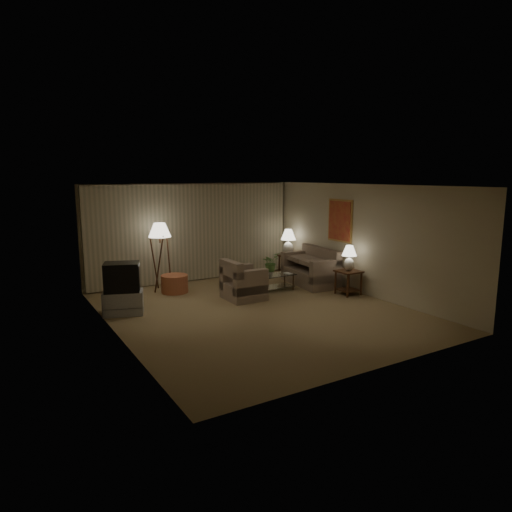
# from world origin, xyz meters

# --- Properties ---
(ground) EXTENTS (7.00, 7.00, 0.00)m
(ground) POSITION_xyz_m (0.00, 0.00, 0.00)
(ground) COLOR olive
(ground) RESTS_ON ground
(room_shell) EXTENTS (6.04, 7.02, 2.72)m
(room_shell) POSITION_xyz_m (0.02, 1.51, 1.75)
(room_shell) COLOR #BDB091
(room_shell) RESTS_ON ground
(sofa) EXTENTS (1.94, 1.26, 0.77)m
(sofa) POSITION_xyz_m (2.50, 1.41, 0.39)
(sofa) COLOR gray
(sofa) RESTS_ON ground
(armchair) EXTENTS (0.90, 0.86, 0.75)m
(armchair) POSITION_xyz_m (0.23, 1.02, 0.38)
(armchair) COLOR gray
(armchair) RESTS_ON ground
(side_table_near) EXTENTS (0.54, 0.54, 0.60)m
(side_table_near) POSITION_xyz_m (2.65, 0.06, 0.41)
(side_table_near) COLOR #3A200F
(side_table_near) RESTS_ON ground
(side_table_far) EXTENTS (0.50, 0.42, 0.60)m
(side_table_far) POSITION_xyz_m (2.65, 2.66, 0.40)
(side_table_far) COLOR #3A200F
(side_table_far) RESTS_ON ground
(table_lamp_near) EXTENTS (0.36, 0.36, 0.63)m
(table_lamp_near) POSITION_xyz_m (2.65, 0.06, 0.97)
(table_lamp_near) COLOR white
(table_lamp_near) RESTS_ON side_table_near
(table_lamp_far) EXTENTS (0.44, 0.44, 0.75)m
(table_lamp_far) POSITION_xyz_m (2.65, 2.66, 1.05)
(table_lamp_far) COLOR white
(table_lamp_far) RESTS_ON side_table_far
(coffee_table) EXTENTS (0.97, 0.53, 0.41)m
(coffee_table) POSITION_xyz_m (1.32, 1.31, 0.27)
(coffee_table) COLOR silver
(coffee_table) RESTS_ON ground
(tv_cabinet) EXTENTS (1.14, 1.02, 0.50)m
(tv_cabinet) POSITION_xyz_m (-2.55, 1.28, 0.25)
(tv_cabinet) COLOR #AAAAAD
(tv_cabinet) RESTS_ON ground
(crt_tv) EXTENTS (1.03, 0.96, 0.61)m
(crt_tv) POSITION_xyz_m (-2.55, 1.28, 0.81)
(crt_tv) COLOR black
(crt_tv) RESTS_ON tv_cabinet
(floor_lamp) EXTENTS (0.56, 0.56, 1.73)m
(floor_lamp) POSITION_xyz_m (-1.18, 2.80, 0.91)
(floor_lamp) COLOR #3A200F
(floor_lamp) RESTS_ON ground
(ottoman) EXTENTS (0.88, 0.88, 0.45)m
(ottoman) POSITION_xyz_m (-0.97, 2.44, 0.22)
(ottoman) COLOR #9F5A35
(ottoman) RESTS_ON ground
(vase) EXTENTS (0.19, 0.19, 0.16)m
(vase) POSITION_xyz_m (1.17, 1.31, 0.49)
(vase) COLOR white
(vase) RESTS_ON coffee_table
(flowers) EXTENTS (0.52, 0.48, 0.47)m
(flowers) POSITION_xyz_m (1.17, 1.31, 0.81)
(flowers) COLOR #4E7E38
(flowers) RESTS_ON vase
(book) EXTENTS (0.19, 0.24, 0.02)m
(book) POSITION_xyz_m (1.57, 1.21, 0.42)
(book) COLOR olive
(book) RESTS_ON coffee_table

